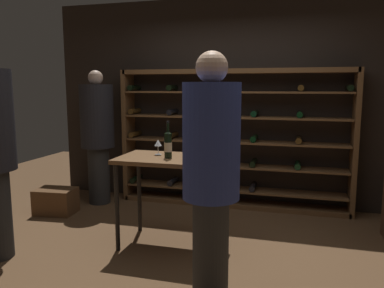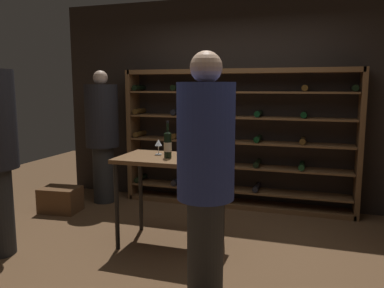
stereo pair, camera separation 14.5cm
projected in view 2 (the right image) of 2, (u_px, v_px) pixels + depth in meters
The scene contains 12 objects.
ground_plane at pixel (202, 253), 3.71m from camera, with size 9.55×9.55×0.00m, color brown.
back_wall at pixel (239, 103), 5.17m from camera, with size 5.16×0.10×2.76m, color black.
wine_rack at pixel (235, 140), 5.05m from camera, with size 3.06×0.32×1.82m.
tasting_table at pixel (171, 168), 3.80m from camera, with size 1.03×0.64×0.91m.
person_bystander_dark_jacket at pixel (206, 167), 2.79m from camera, with size 0.42×0.43×1.84m.
person_guest_khaki at pixel (102, 131), 5.23m from camera, with size 0.45×0.45×1.81m.
wine_crate at pixel (60, 200), 4.91m from camera, with size 0.48×0.34×0.32m, color brown.
wine_bottle_red_label at pixel (197, 146), 3.72m from camera, with size 0.08×0.08×0.34m.
wine_bottle_black_capsule at pixel (209, 146), 3.67m from camera, with size 0.08×0.08×0.35m.
wine_bottle_amber_reserve at pixel (168, 144), 3.72m from camera, with size 0.08×0.08×0.36m.
wine_glass_stemmed_right at pixel (158, 143), 3.90m from camera, with size 0.07×0.07×0.16m.
wine_glass_stemmed_center at pixel (201, 150), 3.52m from camera, with size 0.07×0.07×0.16m.
Camera 2 is at (0.97, -3.37, 1.59)m, focal length 35.83 mm.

